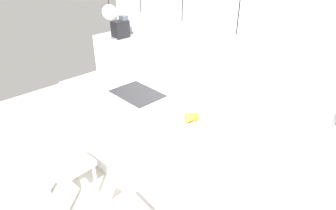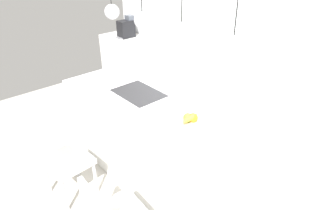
# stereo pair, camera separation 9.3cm
# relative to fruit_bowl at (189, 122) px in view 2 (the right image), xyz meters

# --- Properties ---
(floor) EXTENTS (6.60, 6.60, 0.00)m
(floor) POSITION_rel_fruit_bowl_xyz_m (-0.45, 0.07, -1.00)
(floor) COLOR #BCB7AD
(floor) RESTS_ON ground
(back_wall) EXTENTS (6.00, 0.10, 2.60)m
(back_wall) POSITION_rel_fruit_bowl_xyz_m (-0.45, 1.72, 0.30)
(back_wall) COLOR white
(back_wall) RESTS_ON ground
(kitchen_island) EXTENTS (2.55, 0.97, 0.95)m
(kitchen_island) POSITION_rel_fruit_bowl_xyz_m (-0.45, 0.07, -0.52)
(kitchen_island) COLOR white
(kitchen_island) RESTS_ON ground
(sink_basin) EXTENTS (0.56, 0.40, 0.02)m
(sink_basin) POSITION_rel_fruit_bowl_xyz_m (-0.84, 0.07, -0.05)
(sink_basin) COLOR #2D2D30
(sink_basin) RESTS_ON kitchen_island
(faucet) EXTENTS (0.02, 0.17, 0.22)m
(faucet) POSITION_rel_fruit_bowl_xyz_m (-0.84, 0.28, 0.10)
(faucet) COLOR silver
(faucet) RESTS_ON kitchen_island
(fruit_bowl) EXTENTS (0.27, 0.27, 0.14)m
(fruit_bowl) POSITION_rel_fruit_bowl_xyz_m (0.00, 0.00, 0.00)
(fruit_bowl) COLOR beige
(fruit_bowl) RESTS_ON kitchen_island
(side_counter) EXTENTS (1.10, 0.60, 0.89)m
(side_counter) POSITION_rel_fruit_bowl_xyz_m (-2.85, 1.35, -0.55)
(side_counter) COLOR white
(side_counter) RESTS_ON ground
(coffee_machine) EXTENTS (0.20, 0.35, 0.38)m
(coffee_machine) POSITION_rel_fruit_bowl_xyz_m (-2.92, 1.35, 0.05)
(coffee_machine) COLOR black
(coffee_machine) RESTS_ON side_counter
(chair_near) EXTENTS (0.47, 0.44, 0.88)m
(chair_near) POSITION_rel_fruit_bowl_xyz_m (-0.91, -0.89, -0.50)
(chair_near) COLOR white
(chair_near) RESTS_ON ground
(pendant_light_left) EXTENTS (0.16, 0.16, 0.76)m
(pendant_light_left) POSITION_rel_fruit_bowl_xyz_m (-1.25, 0.07, 0.77)
(pendant_light_left) COLOR silver
(pendant_light_center_left) EXTENTS (0.16, 0.16, 0.76)m
(pendant_light_center_left) POSITION_rel_fruit_bowl_xyz_m (-0.72, 0.07, 0.77)
(pendant_light_center_left) COLOR silver
(pendant_light_center_right) EXTENTS (0.16, 0.16, 0.76)m
(pendant_light_center_right) POSITION_rel_fruit_bowl_xyz_m (-0.19, 0.07, 0.77)
(pendant_light_center_right) COLOR silver
(pendant_light_right) EXTENTS (0.16, 0.16, 0.76)m
(pendant_light_right) POSITION_rel_fruit_bowl_xyz_m (0.34, 0.07, 0.77)
(pendant_light_right) COLOR silver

